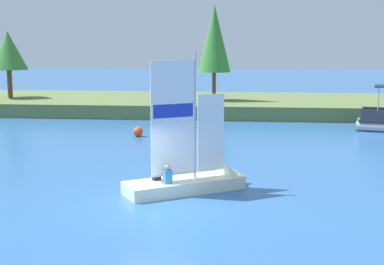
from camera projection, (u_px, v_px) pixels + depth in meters
ground_plane at (158, 209)px, 17.28m from camera, size 200.00×200.00×0.00m
shore_bank at (212, 104)px, 42.91m from camera, size 80.00×11.84×0.99m
shoreline_tree_left at (8, 51)px, 42.60m from camera, size 2.97×2.97×5.23m
shoreline_tree_midleft at (214, 39)px, 40.43m from camera, size 2.47×2.47×7.10m
sailboat at (203, 178)px, 19.65m from camera, size 4.78×3.68×5.38m
channel_buoy at (138, 132)px, 30.87m from camera, size 0.56×0.56×0.56m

